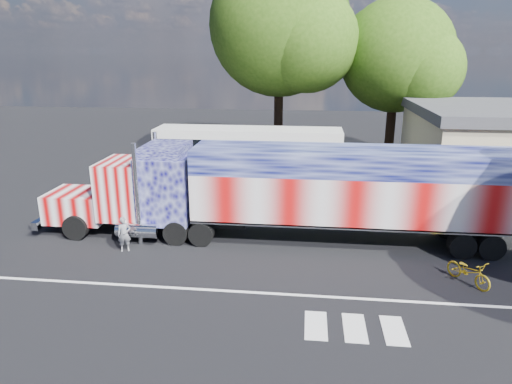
# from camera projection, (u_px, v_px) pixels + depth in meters

# --- Properties ---
(ground) EXTENTS (100.00, 100.00, 0.00)m
(ground) POSITION_uv_depth(u_px,v_px,m) (248.00, 256.00, 19.20)
(ground) COLOR black
(lane_markings) EXTENTS (30.00, 2.67, 0.01)m
(lane_markings) POSITION_uv_depth(u_px,v_px,m) (283.00, 306.00, 15.43)
(lane_markings) COLOR silver
(lane_markings) RESTS_ON ground
(semi_truck) EXTENTS (21.51, 3.40, 4.58)m
(semi_truck) POSITION_uv_depth(u_px,v_px,m) (292.00, 190.00, 20.24)
(semi_truck) COLOR black
(semi_truck) RESTS_ON ground
(coach_bus) EXTENTS (12.04, 2.80, 3.50)m
(coach_bus) POSITION_uv_depth(u_px,v_px,m) (248.00, 154.00, 29.78)
(coach_bus) COLOR white
(coach_bus) RESTS_ON ground
(woman) EXTENTS (0.65, 0.55, 1.53)m
(woman) POSITION_uv_depth(u_px,v_px,m) (124.00, 234.00, 19.49)
(woman) COLOR slate
(woman) RESTS_ON ground
(bicycle) EXTENTS (1.58, 1.92, 0.98)m
(bicycle) POSITION_uv_depth(u_px,v_px,m) (469.00, 271.00, 16.78)
(bicycle) COLOR gold
(bicycle) RESTS_ON ground
(tree_ne_a) EXTENTS (8.74, 8.32, 12.12)m
(tree_ne_a) POSITION_uv_depth(u_px,v_px,m) (399.00, 56.00, 33.54)
(tree_ne_a) COLOR black
(tree_ne_a) RESTS_ON ground
(tree_n_mid) EXTENTS (11.08, 10.55, 15.38)m
(tree_n_mid) POSITION_uv_depth(u_px,v_px,m) (282.00, 26.00, 34.04)
(tree_n_mid) COLOR black
(tree_n_mid) RESTS_ON ground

